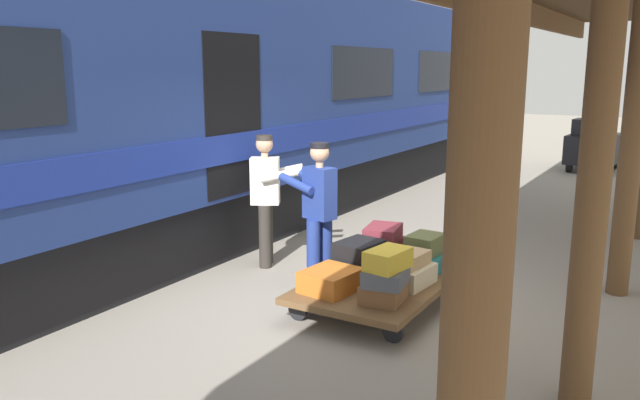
{
  "coord_description": "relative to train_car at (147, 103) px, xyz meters",
  "views": [
    {
      "loc": [
        -2.72,
        6.27,
        2.54
      ],
      "look_at": [
        0.67,
        0.57,
        1.15
      ],
      "focal_mm": 35.58,
      "sensor_mm": 36.0,
      "label": 1
    }
  ],
  "objects": [
    {
      "name": "ground_plane",
      "position": [
        -3.75,
        0.0,
        -2.06
      ],
      "size": [
        60.0,
        60.0,
        0.0
      ],
      "primitive_type": "plane",
      "color": "gray"
    },
    {
      "name": "train_car",
      "position": [
        0.0,
        0.0,
        0.0
      ],
      "size": [
        3.02,
        20.4,
        4.0
      ],
      "color": "navy",
      "rests_on": "ground_plane"
    },
    {
      "name": "luggage_cart",
      "position": [
        -3.69,
        0.27,
        -1.82
      ],
      "size": [
        1.33,
        2.14,
        0.28
      ],
      "color": "brown",
      "rests_on": "ground_plane"
    },
    {
      "name": "suitcase_brown_leather",
      "position": [
        -3.98,
        0.86,
        -1.69
      ],
      "size": [
        0.43,
        0.49,
        0.18
      ],
      "primitive_type": "cube",
      "rotation": [
        0.0,
        0.0,
        0.11
      ],
      "color": "brown",
      "rests_on": "luggage_cart"
    },
    {
      "name": "suitcase_maroon_trunk",
      "position": [
        -3.39,
        -0.31,
        -1.65
      ],
      "size": [
        0.43,
        0.64,
        0.27
      ],
      "primitive_type": "cube",
      "rotation": [
        0.0,
        0.0,
        -0.07
      ],
      "color": "maroon",
      "rests_on": "luggage_cart"
    },
    {
      "name": "suitcase_gray_aluminum",
      "position": [
        -3.39,
        0.27,
        -1.69
      ],
      "size": [
        0.44,
        0.53,
        0.19
      ],
      "primitive_type": "cube",
      "rotation": [
        0.0,
        0.0,
        0.03
      ],
      "color": "#9EA0A5",
      "rests_on": "luggage_cart"
    },
    {
      "name": "suitcase_cream_canvas",
      "position": [
        -3.98,
        0.27,
        -1.68
      ],
      "size": [
        0.5,
        0.58,
        0.21
      ],
      "primitive_type": "cube",
      "rotation": [
        0.0,
        0.0,
        -0.1
      ],
      "color": "beige",
      "rests_on": "luggage_cart"
    },
    {
      "name": "suitcase_orange_carryall",
      "position": [
        -3.39,
        0.86,
        -1.67
      ],
      "size": [
        0.54,
        0.62,
        0.22
      ],
      "primitive_type": "cube",
      "rotation": [
        0.0,
        0.0,
        -0.12
      ],
      "color": "#CC6B23",
      "rests_on": "luggage_cart"
    },
    {
      "name": "suitcase_teal_softside",
      "position": [
        -3.98,
        -0.31,
        -1.69
      ],
      "size": [
        0.41,
        0.56,
        0.18
      ],
      "primitive_type": "cube",
      "rotation": [
        0.0,
        0.0,
        -0.04
      ],
      "color": "#1E666B",
      "rests_on": "luggage_cart"
    },
    {
      "name": "suitcase_slate_roller",
      "position": [
        -4.01,
        0.87,
        -1.52
      ],
      "size": [
        0.46,
        0.54,
        0.16
      ],
      "primitive_type": "cube",
      "rotation": [
        0.0,
        0.0,
        0.17
      ],
      "color": "#4C515B",
      "rests_on": "suitcase_brown_leather"
    },
    {
      "name": "suitcase_black_hardshell",
      "position": [
        -3.41,
        0.28,
        -1.49
      ],
      "size": [
        0.46,
        0.56,
        0.2
      ],
      "primitive_type": "cube",
      "rotation": [
        0.0,
        0.0,
        -0.14
      ],
      "color": "black",
      "rests_on": "suitcase_gray_aluminum"
    },
    {
      "name": "suitcase_olive_duffel",
      "position": [
        -3.95,
        -0.31,
        -1.49
      ],
      "size": [
        0.37,
        0.45,
        0.22
      ],
      "primitive_type": "cube",
      "rotation": [
        0.0,
        0.0,
        -0.07
      ],
      "color": "brown",
      "rests_on": "suitcase_teal_softside"
    },
    {
      "name": "suitcase_tan_vintage",
      "position": [
        -3.99,
        0.27,
        -1.5
      ],
      "size": [
        0.35,
        0.51,
        0.14
      ],
      "primitive_type": "cube",
      "rotation": [
        0.0,
        0.0,
        -0.1
      ],
      "color": "tan",
      "rests_on": "suitcase_cream_canvas"
    },
    {
      "name": "suitcase_burgundy_valise",
      "position": [
        -3.42,
        -0.31,
        -1.43
      ],
      "size": [
        0.46,
        0.57,
        0.17
      ],
      "primitive_type": "cube",
      "rotation": [
        0.0,
        0.0,
        0.19
      ],
      "color": "maroon",
      "rests_on": "suitcase_maroon_trunk"
    },
    {
      "name": "suitcase_yellow_case",
      "position": [
        -4.03,
        0.88,
        -1.34
      ],
      "size": [
        0.36,
        0.5,
        0.2
      ],
      "primitive_type": "cube",
      "rotation": [
        0.0,
        0.0,
        -0.13
      ],
      "color": "gold",
      "rests_on": "suitcase_slate_roller"
    },
    {
      "name": "porter_in_overalls",
      "position": [
        -2.79,
        0.11,
        -1.14
      ],
      "size": [
        0.72,
        0.54,
        1.7
      ],
      "color": "navy",
      "rests_on": "ground_plane"
    },
    {
      "name": "porter_by_door",
      "position": [
        -1.82,
        -0.23,
        -1.14
      ],
      "size": [
        0.74,
        0.62,
        1.7
      ],
      "color": "#332D28",
      "rests_on": "ground_plane"
    },
    {
      "name": "baggage_tug",
      "position": [
        -4.31,
        -10.73,
        -1.43
      ],
      "size": [
        1.2,
        1.76,
        1.3
      ],
      "color": "black",
      "rests_on": "ground_plane"
    }
  ]
}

